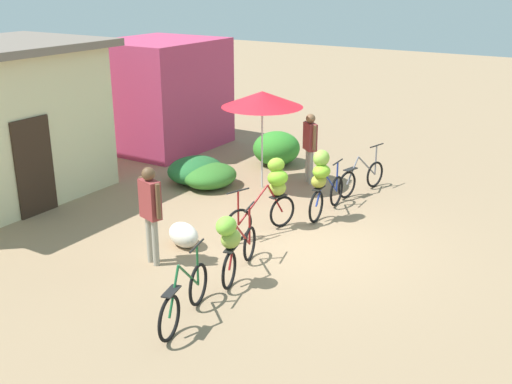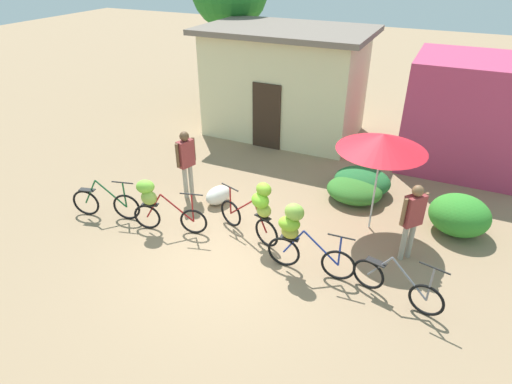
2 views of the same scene
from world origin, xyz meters
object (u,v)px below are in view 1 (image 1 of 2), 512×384
at_px(produce_sack, 184,235).
at_px(person_bystander, 150,205).
at_px(bicycle_rightmost, 361,178).
at_px(bicycle_near_pile, 233,241).
at_px(shop_pink, 161,94).
at_px(bicycle_leftmost, 184,298).
at_px(bicycle_by_shop, 323,178).
at_px(market_umbrella, 262,99).
at_px(person_vendor, 310,141).
at_px(bicycle_center_loaded, 272,190).

bearing_deg(produce_sack, person_bystander, -179.59).
bearing_deg(bicycle_rightmost, bicycle_near_pile, 179.40).
bearing_deg(shop_pink, produce_sack, -137.00).
relative_size(bicycle_leftmost, produce_sack, 2.30).
xyz_separation_m(bicycle_by_shop, bicycle_rightmost, (1.87, -0.06, -0.50)).
xyz_separation_m(bicycle_by_shop, produce_sack, (-2.56, 1.51, -0.62)).
bearing_deg(market_umbrella, bicycle_by_shop, -116.13).
xyz_separation_m(shop_pink, bicycle_by_shop, (-2.61, -6.33, -0.65)).
relative_size(bicycle_by_shop, bicycle_rightmost, 1.05).
xyz_separation_m(bicycle_rightmost, person_vendor, (-0.02, 1.31, 0.67)).
relative_size(bicycle_near_pile, produce_sack, 2.32).
bearing_deg(person_bystander, market_umbrella, 6.65).
height_order(bicycle_by_shop, produce_sack, bicycle_by_shop).
relative_size(market_umbrella, bicycle_center_loaded, 1.37).
bearing_deg(produce_sack, market_umbrella, 8.10).
distance_m(bicycle_near_pile, bicycle_by_shop, 3.21).
relative_size(bicycle_leftmost, person_vendor, 0.97).
xyz_separation_m(bicycle_center_loaded, person_bystander, (-2.33, 0.97, 0.24)).
height_order(produce_sack, person_bystander, person_bystander).
bearing_deg(bicycle_near_pile, person_vendor, 13.94).
height_order(bicycle_leftmost, person_vendor, person_vendor).
bearing_deg(bicycle_leftmost, person_bystander, 53.78).
relative_size(bicycle_center_loaded, produce_sack, 2.32).
height_order(shop_pink, bicycle_rightmost, shop_pink).
height_order(bicycle_leftmost, produce_sack, bicycle_leftmost).
relative_size(shop_pink, person_vendor, 1.93).
relative_size(bicycle_by_shop, produce_sack, 2.45).
bearing_deg(person_vendor, bicycle_near_pile, -166.06).
xyz_separation_m(market_umbrella, bicycle_center_loaded, (-2.06, -1.48, -1.24)).
xyz_separation_m(bicycle_leftmost, person_vendor, (6.43, 1.35, 0.66)).
distance_m(bicycle_leftmost, person_bystander, 2.12).
bearing_deg(market_umbrella, produce_sack, -171.90).
bearing_deg(bicycle_center_loaded, person_vendor, 13.59).
distance_m(bicycle_near_pile, bicycle_center_loaded, 2.21).
height_order(bicycle_leftmost, person_bystander, person_bystander).
relative_size(bicycle_near_pile, bicycle_center_loaded, 1.00).
height_order(bicycle_leftmost, bicycle_center_loaded, bicycle_center_loaded).
relative_size(bicycle_center_loaded, person_vendor, 0.98).
xyz_separation_m(bicycle_near_pile, bicycle_by_shop, (3.21, 0.01, 0.13)).
height_order(shop_pink, bicycle_center_loaded, shop_pink).
height_order(bicycle_by_shop, person_bystander, person_bystander).
distance_m(shop_pink, person_vendor, 5.16).
xyz_separation_m(shop_pink, market_umbrella, (-1.62, -4.31, 0.57)).
height_order(market_umbrella, bicycle_near_pile, market_umbrella).
bearing_deg(market_umbrella, bicycle_near_pile, -154.21).
height_order(bicycle_center_loaded, person_vendor, person_vendor).
bearing_deg(produce_sack, person_vendor, -3.46).
bearing_deg(bicycle_rightmost, person_bystander, 163.41).
bearing_deg(bicycle_leftmost, bicycle_center_loaded, 10.36).
relative_size(produce_sack, person_bystander, 0.41).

